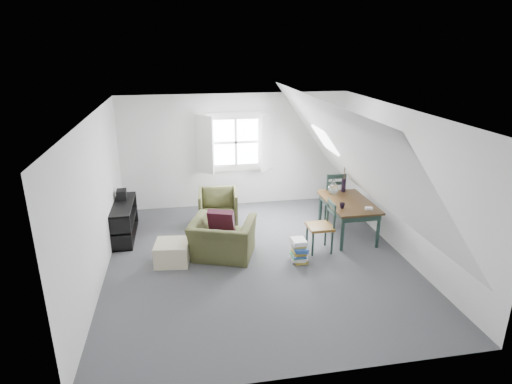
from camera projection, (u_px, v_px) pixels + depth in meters
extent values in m
plane|color=#444549|center=(258.00, 260.00, 7.32)|extent=(5.50, 5.50, 0.00)
plane|color=white|center=(258.00, 113.00, 6.49)|extent=(5.50, 5.50, 0.00)
plane|color=silver|center=(236.00, 151.00, 9.46)|extent=(5.00, 0.00, 5.00)
plane|color=silver|center=(307.00, 278.00, 4.35)|extent=(5.00, 0.00, 5.00)
plane|color=silver|center=(96.00, 200.00, 6.48)|extent=(0.00, 5.50, 5.50)
plane|color=silver|center=(401.00, 182.00, 7.32)|extent=(0.00, 5.50, 5.50)
plane|color=white|center=(158.00, 164.00, 6.47)|extent=(3.19, 5.50, 4.48)
plane|color=white|center=(351.00, 155.00, 6.99)|extent=(3.19, 5.50, 4.48)
cube|color=white|center=(236.00, 142.00, 9.37)|extent=(1.30, 0.04, 1.30)
cube|color=white|center=(205.00, 145.00, 9.11)|extent=(0.35, 0.35, 1.25)
cube|color=white|center=(267.00, 142.00, 9.34)|extent=(0.35, 0.35, 1.25)
cube|color=white|center=(236.00, 142.00, 9.36)|extent=(1.00, 0.02, 1.00)
cube|color=white|center=(236.00, 142.00, 9.34)|extent=(1.08, 0.04, 0.05)
cube|color=white|center=(236.00, 142.00, 9.34)|extent=(0.05, 0.04, 1.08)
cube|color=white|center=(325.00, 140.00, 8.20)|extent=(0.35, 0.75, 0.47)
imported|color=#3E4022|center=(223.00, 256.00, 7.43)|extent=(1.29, 1.21, 0.68)
imported|color=#3E4022|center=(219.00, 223.00, 8.78)|extent=(0.83, 0.85, 0.72)
cube|color=#3C101F|center=(221.00, 222.00, 7.37)|extent=(0.51, 0.39, 0.46)
cube|color=#C1B490|center=(172.00, 252.00, 7.18)|extent=(0.61, 0.61, 0.37)
cube|color=black|center=(349.00, 202.00, 8.06)|extent=(0.82, 1.37, 0.04)
cube|color=#1E322C|center=(348.00, 206.00, 8.08)|extent=(0.73, 1.27, 0.11)
cylinder|color=#1E322C|center=(342.00, 234.00, 7.55)|extent=(0.06, 0.06, 0.65)
cylinder|color=#1E322C|center=(378.00, 231.00, 7.66)|extent=(0.06, 0.06, 0.65)
cylinder|color=#1E322C|center=(320.00, 209.00, 8.68)|extent=(0.06, 0.06, 0.65)
cylinder|color=#1E322C|center=(352.00, 207.00, 8.79)|extent=(0.06, 0.06, 0.65)
sphere|color=silver|center=(333.00, 189.00, 8.41)|extent=(0.21, 0.21, 0.21)
cylinder|color=silver|center=(334.00, 182.00, 8.36)|extent=(0.07, 0.07, 0.12)
cylinder|color=black|center=(344.00, 185.00, 8.53)|extent=(0.09, 0.09, 0.28)
cylinder|color=#3F2D1E|center=(345.00, 171.00, 8.43)|extent=(0.03, 0.06, 0.49)
cylinder|color=#3F2D1E|center=(345.00, 170.00, 8.45)|extent=(0.05, 0.07, 0.49)
cylinder|color=#3F2D1E|center=(344.00, 171.00, 8.42)|extent=(0.06, 0.08, 0.49)
imported|color=black|center=(342.00, 208.00, 7.73)|extent=(0.11, 0.11, 0.10)
cube|color=white|center=(369.00, 208.00, 7.66)|extent=(0.14, 0.10, 0.04)
cube|color=brown|center=(332.00, 194.00, 9.01)|extent=(0.47, 0.47, 0.06)
cylinder|color=#1E322C|center=(336.00, 202.00, 9.30)|extent=(0.04, 0.04, 0.48)
cylinder|color=#1E322C|center=(343.00, 208.00, 8.95)|extent=(0.04, 0.04, 0.48)
cylinder|color=#1E322C|center=(320.00, 203.00, 9.24)|extent=(0.04, 0.04, 0.48)
cylinder|color=#1E322C|center=(326.00, 209.00, 8.89)|extent=(0.04, 0.04, 0.48)
cylinder|color=#1E322C|center=(345.00, 185.00, 8.76)|extent=(0.04, 0.04, 0.50)
cylinder|color=#1E322C|center=(327.00, 186.00, 8.70)|extent=(0.04, 0.04, 0.50)
cube|color=#1E322C|center=(337.00, 176.00, 8.66)|extent=(0.38, 0.03, 0.09)
cube|color=#1E322C|center=(336.00, 183.00, 8.71)|extent=(0.38, 0.03, 0.07)
cube|color=brown|center=(320.00, 227.00, 7.50)|extent=(0.43, 0.43, 0.05)
cylinder|color=#1E322C|center=(307.00, 236.00, 7.71)|extent=(0.04, 0.04, 0.44)
cylinder|color=#1E322C|center=(325.00, 234.00, 7.77)|extent=(0.04, 0.04, 0.44)
cylinder|color=#1E322C|center=(313.00, 244.00, 7.39)|extent=(0.04, 0.04, 0.44)
cylinder|color=#1E322C|center=(332.00, 243.00, 7.45)|extent=(0.04, 0.04, 0.44)
cylinder|color=#1E322C|center=(328.00, 210.00, 7.62)|extent=(0.04, 0.04, 0.46)
cylinder|color=#1E322C|center=(335.00, 218.00, 7.29)|extent=(0.04, 0.04, 0.46)
cube|color=#1E322C|center=(332.00, 204.00, 7.40)|extent=(0.03, 0.35, 0.08)
cube|color=#1E322C|center=(331.00, 211.00, 7.44)|extent=(0.03, 0.35, 0.06)
cube|color=black|center=(124.00, 236.00, 8.19)|extent=(0.44, 1.31, 0.03)
cube|color=black|center=(122.00, 221.00, 8.09)|extent=(0.44, 1.31, 0.03)
cube|color=black|center=(121.00, 204.00, 7.98)|extent=(0.44, 1.31, 0.03)
cube|color=black|center=(118.00, 235.00, 7.49)|extent=(0.44, 0.03, 0.66)
cube|color=black|center=(126.00, 208.00, 8.68)|extent=(0.44, 0.03, 0.66)
cube|color=#264C99|center=(121.00, 238.00, 7.80)|extent=(0.20, 0.22, 0.24)
cube|color=red|center=(124.00, 228.00, 8.25)|extent=(0.20, 0.26, 0.24)
cube|color=white|center=(120.00, 219.00, 7.84)|extent=(0.20, 0.24, 0.22)
cube|color=black|center=(122.00, 195.00, 8.18)|extent=(0.19, 0.25, 0.20)
cube|color=#B29933|center=(300.00, 260.00, 7.26)|extent=(0.21, 0.28, 0.03)
cube|color=white|center=(298.00, 258.00, 7.26)|extent=(0.27, 0.31, 0.03)
cube|color=white|center=(301.00, 257.00, 7.23)|extent=(0.23, 0.30, 0.04)
cube|color=#337F4C|center=(298.00, 255.00, 7.22)|extent=(0.23, 0.28, 0.03)
cube|color=#264C99|center=(299.00, 254.00, 7.20)|extent=(0.25, 0.32, 0.02)
cube|color=#B29933|center=(299.00, 252.00, 7.21)|extent=(0.21, 0.28, 0.03)
cube|color=#B29933|center=(299.00, 250.00, 7.22)|extent=(0.25, 0.31, 0.04)
cube|color=#264C99|center=(301.00, 249.00, 7.17)|extent=(0.25, 0.32, 0.04)
cube|color=#264C99|center=(300.00, 247.00, 7.15)|extent=(0.25, 0.31, 0.03)
cube|color=#B29933|center=(299.00, 244.00, 7.19)|extent=(0.23, 0.29, 0.04)
cube|color=white|center=(298.00, 242.00, 7.17)|extent=(0.23, 0.26, 0.04)
cube|color=white|center=(299.00, 240.00, 7.16)|extent=(0.23, 0.28, 0.03)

